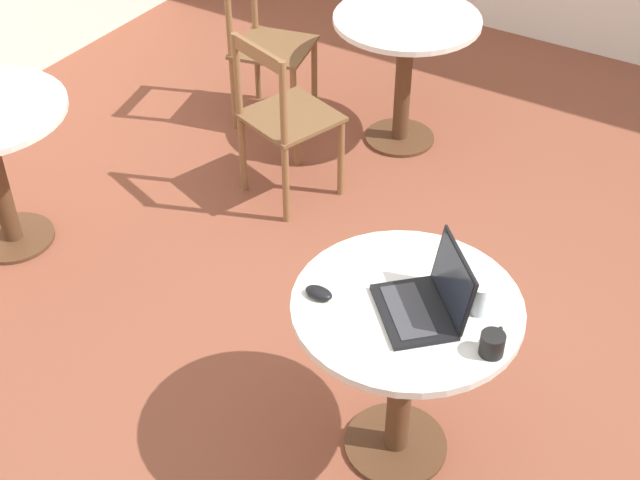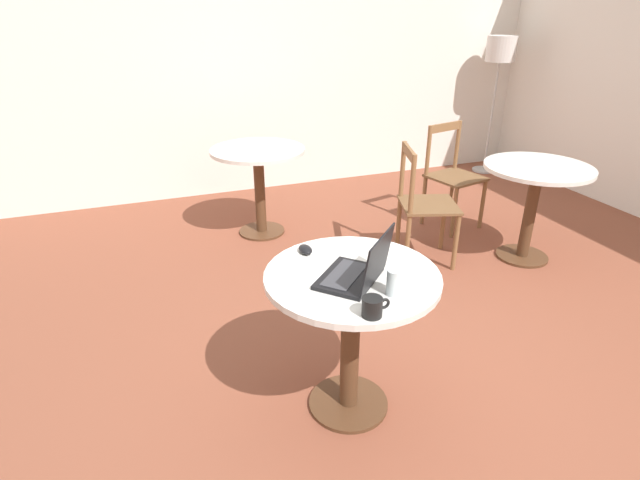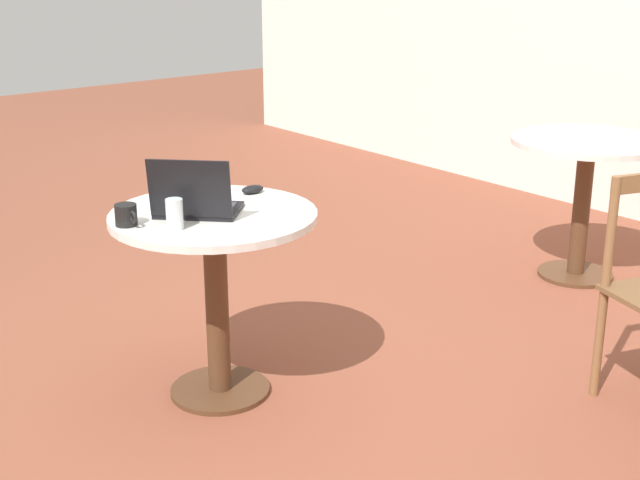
# 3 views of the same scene
# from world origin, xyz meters

# --- Properties ---
(ground_plane) EXTENTS (16.00, 16.00, 0.00)m
(ground_plane) POSITION_xyz_m (0.00, 0.00, 0.00)
(ground_plane) COLOR brown
(cafe_table_near) EXTENTS (0.79, 0.79, 0.76)m
(cafe_table_near) POSITION_xyz_m (-0.37, -0.17, 0.58)
(cafe_table_near) COLOR #51331E
(cafe_table_near) RESTS_ON ground_plane
(cafe_table_far) EXTENTS (0.79, 0.79, 0.76)m
(cafe_table_far) POSITION_xyz_m (-0.25, 2.04, 0.58)
(cafe_table_far) COLOR #51331E
(cafe_table_far) RESTS_ON ground_plane
(laptop) EXTENTS (0.40, 0.39, 0.24)m
(laptop) POSITION_xyz_m (-0.38, -0.24, 0.81)
(laptop) COLOR black
(laptop) RESTS_ON cafe_table_near
(mouse) EXTENTS (0.06, 0.10, 0.03)m
(mouse) POSITION_xyz_m (-0.50, 0.10, 0.77)
(mouse) COLOR black
(mouse) RESTS_ON cafe_table_near
(mug) EXTENTS (0.11, 0.08, 0.08)m
(mug) POSITION_xyz_m (-0.43, -0.50, 0.80)
(mug) COLOR black
(mug) RESTS_ON cafe_table_near
(drinking_glass) EXTENTS (0.06, 0.06, 0.11)m
(drinking_glass) POSITION_xyz_m (-0.28, -0.39, 0.81)
(drinking_glass) COLOR silver
(drinking_glass) RESTS_ON cafe_table_near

